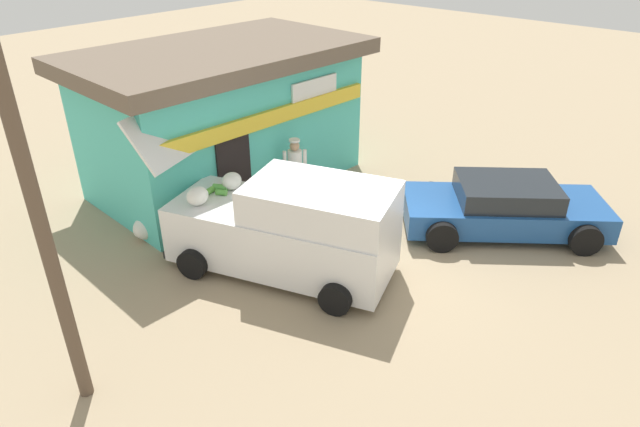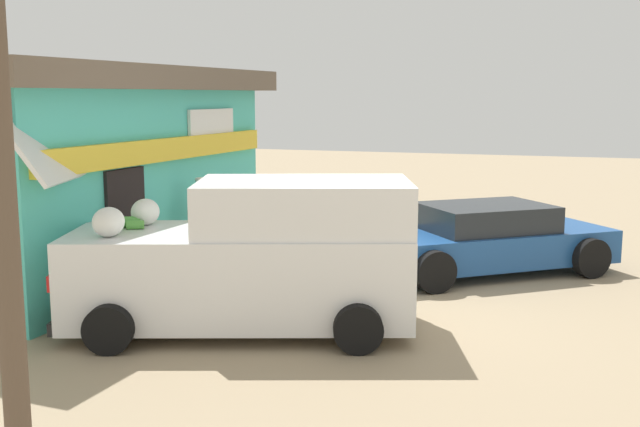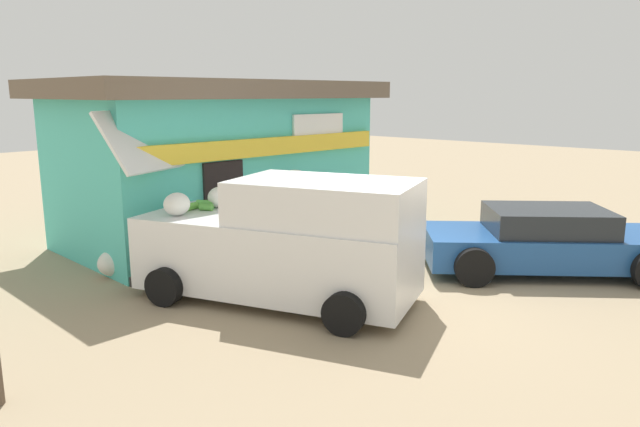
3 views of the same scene
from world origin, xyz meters
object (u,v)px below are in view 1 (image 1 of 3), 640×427
object	(u,v)px
parked_sedan	(504,207)
unloaded_banana_pile	(148,227)
vendor_standing	(295,169)
storefront_bar	(225,116)
customer_bending	(240,210)
paint_bucket	(357,189)
delivery_van	(289,228)

from	to	relation	value
parked_sedan	unloaded_banana_pile	bearing A→B (deg)	133.33
vendor_standing	unloaded_banana_pile	size ratio (longest dim) A/B	1.82
storefront_bar	customer_bending	distance (m)	3.36
storefront_bar	parked_sedan	size ratio (longest dim) A/B	1.61
parked_sedan	paint_bucket	xyz separation A→B (m)	(-0.78, 3.53, -0.42)
vendor_standing	delivery_van	bearing A→B (deg)	-138.99
customer_bending	paint_bucket	bearing A→B (deg)	-7.94
storefront_bar	delivery_van	distance (m)	4.63
customer_bending	storefront_bar	bearing A→B (deg)	54.27
parked_sedan	paint_bucket	world-z (taller)	parked_sedan
storefront_bar	unloaded_banana_pile	xyz separation A→B (m)	(-3.08, -0.85, -1.58)
storefront_bar	customer_bending	bearing A→B (deg)	-125.73
storefront_bar	customer_bending	xyz separation A→B (m)	(-1.87, -2.60, -1.02)
parked_sedan	vendor_standing	size ratio (longest dim) A/B	2.60
parked_sedan	customer_bending	xyz separation A→B (m)	(-4.22, 4.01, 0.21)
parked_sedan	unloaded_banana_pile	xyz separation A→B (m)	(-5.43, 5.76, -0.35)
storefront_bar	parked_sedan	bearing A→B (deg)	-70.40
parked_sedan	unloaded_banana_pile	size ratio (longest dim) A/B	4.72
storefront_bar	paint_bucket	world-z (taller)	storefront_bar
vendor_standing	unloaded_banana_pile	xyz separation A→B (m)	(-3.20, 1.47, -0.77)
unloaded_banana_pile	paint_bucket	xyz separation A→B (m)	(4.65, -2.22, -0.07)
paint_bucket	delivery_van	bearing A→B (deg)	-163.56
customer_bending	paint_bucket	world-z (taller)	customer_bending
delivery_van	unloaded_banana_pile	size ratio (longest dim) A/B	5.60
vendor_standing	customer_bending	world-z (taller)	vendor_standing
delivery_van	vendor_standing	size ratio (longest dim) A/B	3.08
delivery_van	unloaded_banana_pile	distance (m)	3.53
delivery_van	paint_bucket	world-z (taller)	delivery_van
delivery_van	unloaded_banana_pile	world-z (taller)	delivery_van
vendor_standing	customer_bending	distance (m)	2.02
storefront_bar	customer_bending	world-z (taller)	storefront_bar
delivery_van	customer_bending	world-z (taller)	delivery_van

